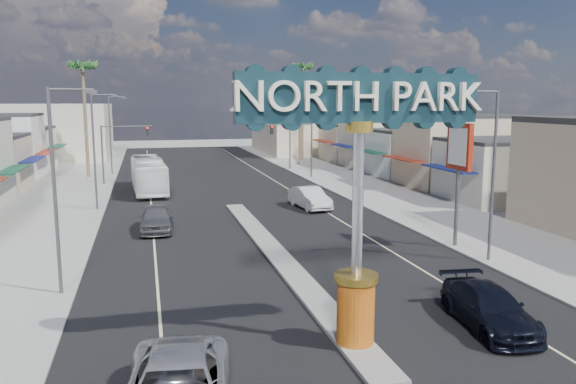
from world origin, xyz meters
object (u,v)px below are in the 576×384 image
traffic_signal_right (296,140)px  car_parked_right (310,198)px  palm_left_far (83,72)px  suv_right (489,308)px  streetlight_r_far (289,129)px  streetlight_l_far (112,131)px  streetlight_r_mid (352,141)px  bank_pylon_sign (459,153)px  streetlight_l_near (58,181)px  streetlight_l_mid (96,145)px  palm_right_mid (300,84)px  palm_right_far (302,73)px  streetlight_r_near (491,167)px  traffic_signal_left (121,143)px  city_bus (148,175)px  gateway_sign (359,177)px  car_parked_left (156,218)px

traffic_signal_right → car_parked_right: size_ratio=1.16×
palm_left_far → suv_right: size_ratio=2.49×
streetlight_r_far → car_parked_right: streetlight_r_far is taller
streetlight_r_far → car_parked_right: size_ratio=1.75×
streetlight_l_far → suv_right: 52.32m
streetlight_r_mid → bank_pylon_sign: bearing=-89.8°
streetlight_l_near → streetlight_l_mid: size_ratio=1.00×
palm_right_mid → bank_pylon_sign: (-2.51, -42.83, -5.13)m
palm_left_far → palm_right_far: bearing=23.2°
streetlight_r_near → traffic_signal_left: bearing=120.0°
streetlight_r_near → city_bus: 33.36m
gateway_sign → streetlight_l_far: size_ratio=1.02×
streetlight_l_mid → streetlight_r_near: size_ratio=1.00×
streetlight_l_far → traffic_signal_right: bearing=-22.2°
palm_right_mid → car_parked_left: 40.61m
streetlight_l_near → bank_pylon_sign: streetlight_l_near is taller
palm_right_mid → city_bus: (-19.60, -17.52, -9.00)m
traffic_signal_right → car_parked_right: bearing=-101.5°
streetlight_l_mid → streetlight_r_far: same height
traffic_signal_left → bank_pylon_sign: 36.59m
streetlight_l_far → streetlight_r_far: bearing=0.0°
streetlight_l_near → car_parked_left: (4.16, 11.61, -4.20)m
streetlight_r_mid → palm_left_far: 31.47m
traffic_signal_left → traffic_signal_right: size_ratio=1.00×
palm_right_mid → car_parked_left: (-19.27, -34.39, -9.74)m
traffic_signal_left → traffic_signal_right: bearing=0.0°
streetlight_r_mid → streetlight_r_near: bearing=-90.0°
streetlight_r_mid → suv_right: bearing=-100.2°
palm_right_far → car_parked_right: 38.24m
streetlight_l_far → streetlight_r_near: size_ratio=1.00×
gateway_sign → streetlight_l_near: bearing=142.4°
streetlight_r_far → gateway_sign: bearing=-101.8°
palm_left_far → car_parked_right: palm_left_far is taller
traffic_signal_left → streetlight_l_mid: bearing=-95.1°
traffic_signal_right → palm_right_mid: 14.10m
traffic_signal_left → streetlight_l_far: 8.14m
streetlight_l_far → bank_pylon_sign: streetlight_l_far is taller
streetlight_l_near → bank_pylon_sign: bearing=8.6°
traffic_signal_right → streetlight_r_near: bearing=-87.9°
traffic_signal_left → palm_left_far: bearing=122.4°
traffic_signal_right → streetlight_l_mid: (-19.62, -13.99, 0.79)m
traffic_signal_right → suv_right: bearing=-95.1°
streetlight_r_mid → palm_right_far: bearing=81.9°
traffic_signal_right → car_parked_left: (-15.46, -22.39, -3.41)m
streetlight_l_far → streetlight_r_near: bearing=-63.6°
streetlight_l_mid → city_bus: (3.84, 8.48, -3.46)m
streetlight_l_near → streetlight_l_mid: bearing=90.0°
streetlight_l_mid → palm_right_mid: 35.44m
suv_right → palm_left_far: bearing=117.3°
palm_left_far → car_parked_left: (6.73, -28.39, -10.63)m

